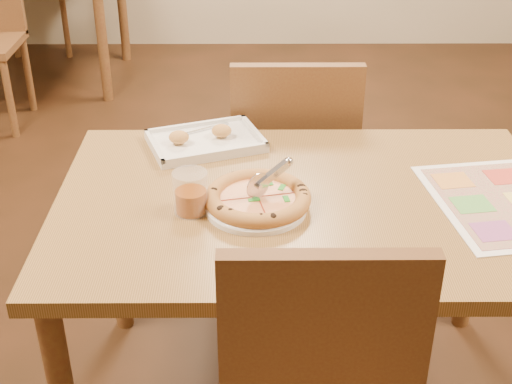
{
  "coord_description": "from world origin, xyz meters",
  "views": [
    {
      "loc": [
        -0.14,
        -1.59,
        1.64
      ],
      "look_at": [
        -0.13,
        -0.05,
        0.77
      ],
      "focal_mm": 50.0,
      "sensor_mm": 36.0,
      "label": 1
    }
  ],
  "objects_px": {
    "dining_table": "(306,227)",
    "plate": "(256,207)",
    "glass_tumbler": "(191,195)",
    "menu": "(500,203)",
    "appetizer_tray": "(205,141)",
    "pizza_cutter": "(269,177)",
    "chair_far": "(294,149)",
    "pizza": "(258,198)"
  },
  "relations": [
    {
      "from": "chair_far",
      "to": "menu",
      "type": "relative_size",
      "value": 1.06
    },
    {
      "from": "glass_tumbler",
      "to": "plate",
      "type": "bearing_deg",
      "value": 3.52
    },
    {
      "from": "glass_tumbler",
      "to": "menu",
      "type": "relative_size",
      "value": 0.25
    },
    {
      "from": "dining_table",
      "to": "pizza",
      "type": "height_order",
      "value": "pizza"
    },
    {
      "from": "dining_table",
      "to": "plate",
      "type": "bearing_deg",
      "value": -158.43
    },
    {
      "from": "dining_table",
      "to": "menu",
      "type": "height_order",
      "value": "menu"
    },
    {
      "from": "chair_far",
      "to": "glass_tumbler",
      "type": "distance_m",
      "value": 0.75
    },
    {
      "from": "chair_far",
      "to": "appetizer_tray",
      "type": "height_order",
      "value": "chair_far"
    },
    {
      "from": "appetizer_tray",
      "to": "menu",
      "type": "xyz_separation_m",
      "value": [
        0.77,
        -0.34,
        -0.01
      ]
    },
    {
      "from": "appetizer_tray",
      "to": "dining_table",
      "type": "bearing_deg",
      "value": -48.18
    },
    {
      "from": "plate",
      "to": "menu",
      "type": "relative_size",
      "value": 0.58
    },
    {
      "from": "pizza",
      "to": "appetizer_tray",
      "type": "bearing_deg",
      "value": 113.24
    },
    {
      "from": "pizza_cutter",
      "to": "glass_tumbler",
      "type": "relative_size",
      "value": 1.03
    },
    {
      "from": "pizza",
      "to": "menu",
      "type": "distance_m",
      "value": 0.62
    },
    {
      "from": "chair_far",
      "to": "glass_tumbler",
      "type": "height_order",
      "value": "chair_far"
    },
    {
      "from": "pizza",
      "to": "pizza_cutter",
      "type": "relative_size",
      "value": 2.37
    },
    {
      "from": "dining_table",
      "to": "pizza",
      "type": "relative_size",
      "value": 4.84
    },
    {
      "from": "chair_far",
      "to": "pizza_cutter",
      "type": "distance_m",
      "value": 0.68
    },
    {
      "from": "glass_tumbler",
      "to": "menu",
      "type": "distance_m",
      "value": 0.78
    },
    {
      "from": "glass_tumbler",
      "to": "menu",
      "type": "bearing_deg",
      "value": 2.55
    },
    {
      "from": "pizza",
      "to": "glass_tumbler",
      "type": "height_order",
      "value": "glass_tumbler"
    },
    {
      "from": "chair_far",
      "to": "plate",
      "type": "height_order",
      "value": "chair_far"
    },
    {
      "from": "plate",
      "to": "dining_table",
      "type": "bearing_deg",
      "value": 21.57
    },
    {
      "from": "dining_table",
      "to": "plate",
      "type": "xyz_separation_m",
      "value": [
        -0.13,
        -0.05,
        0.09
      ]
    },
    {
      "from": "dining_table",
      "to": "pizza",
      "type": "distance_m",
      "value": 0.18
    },
    {
      "from": "dining_table",
      "to": "glass_tumbler",
      "type": "xyz_separation_m",
      "value": [
        -0.29,
        -0.06,
        0.13
      ]
    },
    {
      "from": "dining_table",
      "to": "pizza_cutter",
      "type": "height_order",
      "value": "pizza_cutter"
    },
    {
      "from": "chair_far",
      "to": "pizza_cutter",
      "type": "height_order",
      "value": "chair_far"
    },
    {
      "from": "plate",
      "to": "appetizer_tray",
      "type": "relative_size",
      "value": 0.68
    },
    {
      "from": "glass_tumbler",
      "to": "dining_table",
      "type": "bearing_deg",
      "value": 11.97
    },
    {
      "from": "chair_far",
      "to": "appetizer_tray",
      "type": "distance_m",
      "value": 0.44
    },
    {
      "from": "pizza_cutter",
      "to": "appetizer_tray",
      "type": "height_order",
      "value": "pizza_cutter"
    },
    {
      "from": "pizza_cutter",
      "to": "glass_tumbler",
      "type": "bearing_deg",
      "value": 151.87
    },
    {
      "from": "pizza_cutter",
      "to": "glass_tumbler",
      "type": "xyz_separation_m",
      "value": [
        -0.19,
        -0.03,
        -0.03
      ]
    },
    {
      "from": "plate",
      "to": "pizza_cutter",
      "type": "relative_size",
      "value": 2.25
    },
    {
      "from": "pizza_cutter",
      "to": "menu",
      "type": "bearing_deg",
      "value": -37.86
    },
    {
      "from": "plate",
      "to": "glass_tumbler",
      "type": "bearing_deg",
      "value": -176.48
    },
    {
      "from": "pizza",
      "to": "pizza_cutter",
      "type": "xyz_separation_m",
      "value": [
        0.03,
        0.01,
        0.05
      ]
    },
    {
      "from": "plate",
      "to": "pizza",
      "type": "distance_m",
      "value": 0.02
    },
    {
      "from": "pizza",
      "to": "plate",
      "type": "bearing_deg",
      "value": -115.42
    },
    {
      "from": "dining_table",
      "to": "menu",
      "type": "xyz_separation_m",
      "value": [
        0.49,
        -0.03,
        0.09
      ]
    },
    {
      "from": "pizza",
      "to": "glass_tumbler",
      "type": "xyz_separation_m",
      "value": [
        -0.17,
        -0.02,
        0.02
      ]
    }
  ]
}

